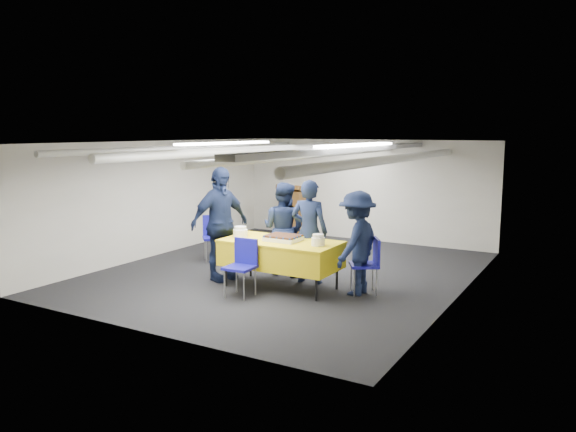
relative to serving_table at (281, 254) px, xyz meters
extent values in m
plane|color=black|center=(-0.41, 0.91, -0.56)|extent=(7.00, 7.00, 0.00)
cube|color=beige|center=(-0.41, 4.40, 0.59)|extent=(6.00, 0.02, 2.30)
cube|color=beige|center=(-3.40, 0.91, 0.59)|extent=(0.02, 7.00, 2.30)
cube|color=beige|center=(2.58, 0.91, 0.59)|extent=(0.02, 7.00, 2.30)
cube|color=silver|center=(-0.41, 0.91, 1.73)|extent=(6.00, 7.00, 0.02)
cylinder|color=silver|center=(-2.41, 0.91, 1.62)|extent=(0.10, 6.90, 0.10)
cylinder|color=silver|center=(-1.31, 0.91, 1.58)|extent=(0.14, 6.90, 0.14)
cylinder|color=silver|center=(0.19, 0.91, 1.54)|extent=(0.10, 6.90, 0.10)
cylinder|color=silver|center=(1.49, 0.91, 1.50)|extent=(0.14, 6.90, 0.14)
cube|color=gray|center=(0.79, 0.91, 1.64)|extent=(0.28, 6.90, 0.08)
cube|color=white|center=(-1.71, 0.91, 1.71)|extent=(0.25, 2.60, 0.04)
cube|color=white|center=(0.89, 0.91, 1.71)|extent=(0.25, 2.60, 0.04)
cube|color=#0C591E|center=(-2.31, 4.38, 1.39)|extent=(0.30, 0.04, 0.12)
cylinder|color=black|center=(-0.82, -0.36, -0.38)|extent=(0.04, 0.04, 0.36)
cylinder|color=black|center=(0.82, -0.36, -0.38)|extent=(0.04, 0.04, 0.36)
cylinder|color=black|center=(-0.82, 0.36, -0.38)|extent=(0.04, 0.04, 0.36)
cylinder|color=black|center=(0.82, 0.36, -0.38)|extent=(0.04, 0.04, 0.36)
cube|color=yellow|center=(0.00, 0.00, -0.01)|extent=(1.86, 0.94, 0.39)
cube|color=yellow|center=(0.00, 0.00, 0.20)|extent=(1.88, 0.96, 0.03)
cube|color=white|center=(0.04, 0.01, 0.24)|extent=(0.53, 0.43, 0.06)
cube|color=black|center=(0.04, 0.01, 0.29)|extent=(0.51, 0.40, 0.03)
sphere|color=navy|center=(-0.20, -0.18, 0.29)|extent=(0.04, 0.04, 0.04)
sphere|color=navy|center=(-0.20, 0.20, 0.29)|extent=(0.04, 0.04, 0.04)
sphere|color=navy|center=(-0.08, -0.18, 0.29)|extent=(0.04, 0.04, 0.04)
sphere|color=navy|center=(-0.08, 0.20, 0.29)|extent=(0.04, 0.04, 0.04)
sphere|color=navy|center=(0.04, -0.18, 0.29)|extent=(0.04, 0.04, 0.04)
sphere|color=navy|center=(0.04, 0.20, 0.29)|extent=(0.04, 0.04, 0.04)
sphere|color=navy|center=(0.16, -0.18, 0.29)|extent=(0.04, 0.04, 0.04)
sphere|color=navy|center=(0.16, 0.20, 0.29)|extent=(0.04, 0.04, 0.04)
sphere|color=navy|center=(0.27, -0.18, 0.29)|extent=(0.04, 0.04, 0.04)
sphere|color=navy|center=(0.27, 0.20, 0.29)|extent=(0.04, 0.04, 0.04)
sphere|color=navy|center=(-0.22, -0.09, 0.29)|extent=(0.04, 0.04, 0.04)
sphere|color=navy|center=(0.29, -0.09, 0.29)|extent=(0.04, 0.04, 0.04)
sphere|color=navy|center=(-0.22, 0.01, 0.29)|extent=(0.04, 0.04, 0.04)
sphere|color=navy|center=(0.29, 0.01, 0.29)|extent=(0.04, 0.04, 0.04)
sphere|color=navy|center=(-0.22, 0.10, 0.29)|extent=(0.04, 0.04, 0.04)
sphere|color=navy|center=(0.29, 0.10, 0.29)|extent=(0.04, 0.04, 0.04)
cylinder|color=white|center=(-0.74, -0.05, 0.27)|extent=(0.24, 0.24, 0.12)
cylinder|color=white|center=(-0.74, -0.05, 0.36)|extent=(0.20, 0.20, 0.05)
cylinder|color=white|center=(0.69, -0.05, 0.27)|extent=(0.21, 0.21, 0.12)
cylinder|color=white|center=(0.69, -0.05, 0.36)|extent=(0.17, 0.17, 0.05)
cube|color=brown|center=(-2.01, 3.96, -0.01)|extent=(0.55, 0.45, 1.10)
cube|color=brown|center=(-2.01, 3.93, 0.59)|extent=(0.62, 0.53, 0.21)
cylinder|color=gold|center=(-2.01, 3.73, 0.14)|extent=(0.28, 0.02, 0.28)
cylinder|color=gray|center=(-0.45, -0.91, -0.34)|extent=(0.02, 0.02, 0.43)
cylinder|color=gray|center=(-0.11, -0.89, -0.34)|extent=(0.02, 0.02, 0.43)
cylinder|color=gray|center=(-0.47, -0.57, -0.34)|extent=(0.02, 0.02, 0.43)
cylinder|color=gray|center=(-0.13, -0.55, -0.34)|extent=(0.02, 0.02, 0.43)
cube|color=#151395|center=(-0.29, -0.73, -0.11)|extent=(0.44, 0.44, 0.04)
cube|color=#151395|center=(-0.30, -0.54, 0.11)|extent=(0.40, 0.06, 0.40)
cylinder|color=gray|center=(1.04, 0.42, -0.34)|extent=(0.02, 0.02, 0.43)
cylinder|color=gray|center=(1.22, 0.13, -0.34)|extent=(0.02, 0.02, 0.43)
cylinder|color=gray|center=(1.33, 0.60, -0.34)|extent=(0.02, 0.02, 0.43)
cylinder|color=gray|center=(1.51, 0.31, -0.34)|extent=(0.02, 0.02, 0.43)
cube|color=#151395|center=(1.28, 0.36, -0.11)|extent=(0.58, 0.58, 0.04)
cube|color=#151395|center=(1.44, 0.46, 0.11)|extent=(0.24, 0.36, 0.40)
cylinder|color=gray|center=(-2.09, 0.74, -0.34)|extent=(0.02, 0.02, 0.43)
cylinder|color=gray|center=(-1.84, 0.97, -0.34)|extent=(0.02, 0.02, 0.43)
cylinder|color=gray|center=(-2.32, 0.99, -0.34)|extent=(0.02, 0.02, 0.43)
cylinder|color=gray|center=(-2.07, 1.22, -0.34)|extent=(0.02, 0.02, 0.43)
cube|color=#151395|center=(-2.08, 0.98, -0.11)|extent=(0.59, 0.59, 0.04)
cube|color=#151395|center=(-2.21, 1.12, 0.11)|extent=(0.32, 0.30, 0.40)
imported|color=black|center=(0.24, 0.51, 0.30)|extent=(0.67, 0.49, 1.72)
imported|color=black|center=(-0.40, 0.77, 0.25)|extent=(0.79, 0.62, 1.62)
imported|color=black|center=(-1.14, -0.07, 0.40)|extent=(0.77, 1.21, 1.91)
imported|color=black|center=(1.19, 0.29, 0.24)|extent=(0.65, 1.07, 1.60)
camera|label=1|loc=(4.46, -7.53, 1.94)|focal=35.00mm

